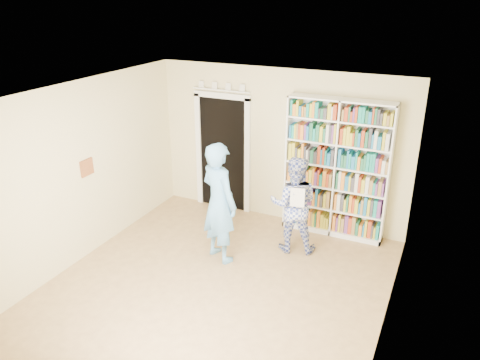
# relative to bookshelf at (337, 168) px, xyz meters

# --- Properties ---
(floor) EXTENTS (5.00, 5.00, 0.00)m
(floor) POSITION_rel_bookshelf_xyz_m (-1.05, -2.34, -1.17)
(floor) COLOR olive
(floor) RESTS_ON ground
(ceiling) EXTENTS (5.00, 5.00, 0.00)m
(ceiling) POSITION_rel_bookshelf_xyz_m (-1.05, -2.34, 1.53)
(ceiling) COLOR white
(ceiling) RESTS_ON wall_back
(wall_back) EXTENTS (4.50, 0.00, 4.50)m
(wall_back) POSITION_rel_bookshelf_xyz_m (-1.05, 0.16, 0.18)
(wall_back) COLOR beige
(wall_back) RESTS_ON floor
(wall_left) EXTENTS (0.00, 5.00, 5.00)m
(wall_left) POSITION_rel_bookshelf_xyz_m (-3.30, -2.34, 0.18)
(wall_left) COLOR beige
(wall_left) RESTS_ON floor
(wall_right) EXTENTS (0.00, 5.00, 5.00)m
(wall_right) POSITION_rel_bookshelf_xyz_m (1.20, -2.34, 0.18)
(wall_right) COLOR beige
(wall_right) RESTS_ON floor
(bookshelf) EXTENTS (1.69, 0.32, 2.32)m
(bookshelf) POSITION_rel_bookshelf_xyz_m (0.00, 0.00, 0.00)
(bookshelf) COLOR white
(bookshelf) RESTS_ON floor
(doorway) EXTENTS (1.10, 0.08, 2.43)m
(doorway) POSITION_rel_bookshelf_xyz_m (-2.15, 0.13, 0.01)
(doorway) COLOR black
(doorway) RESTS_ON floor
(wall_art) EXTENTS (0.03, 0.25, 0.25)m
(wall_art) POSITION_rel_bookshelf_xyz_m (-3.28, -2.14, 0.23)
(wall_art) COLOR maroon
(wall_art) RESTS_ON wall_left
(man_blue) EXTENTS (0.81, 0.69, 1.87)m
(man_blue) POSITION_rel_bookshelf_xyz_m (-1.37, -1.53, -0.24)
(man_blue) COLOR #5E9ED1
(man_blue) RESTS_ON floor
(man_plaid) EXTENTS (0.89, 0.78, 1.57)m
(man_plaid) POSITION_rel_bookshelf_xyz_m (-0.44, -0.82, -0.39)
(man_plaid) COLOR #32439B
(man_plaid) RESTS_ON floor
(paper_sheet) EXTENTS (0.21, 0.04, 0.30)m
(paper_sheet) POSITION_rel_bookshelf_xyz_m (-0.31, -1.05, -0.15)
(paper_sheet) COLOR white
(paper_sheet) RESTS_ON man_plaid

